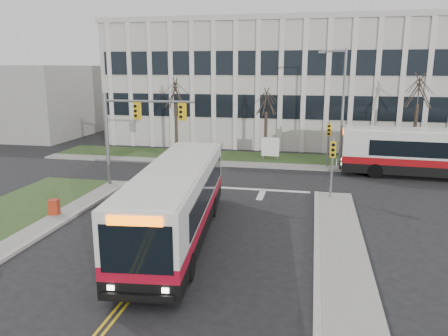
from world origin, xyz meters
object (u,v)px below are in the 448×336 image
streetlight (341,102)px  bus_main (177,203)px  bus_cross (434,154)px  directory_sign (270,147)px  newspaper_box_red (54,208)px

streetlight → bus_main: size_ratio=0.72×
streetlight → bus_cross: size_ratio=0.72×
streetlight → bus_cross: streetlight is taller
streetlight → bus_main: bearing=-115.3°
bus_main → bus_cross: bearing=39.3°
directory_sign → newspaper_box_red: size_ratio=2.11×
newspaper_box_red → directory_sign: bearing=49.3°
streetlight → newspaper_box_red: (-15.37, -15.45, -4.72)m
streetlight → newspaper_box_red: streetlight is taller
directory_sign → bus_main: (-2.48, -18.28, 0.53)m
directory_sign → newspaper_box_red: (-9.84, -16.75, -0.70)m
directory_sign → bus_cross: (12.12, -3.50, 0.53)m
streetlight → bus_main: 19.10m
directory_sign → bus_main: 18.46m
bus_cross → newspaper_box_red: (-21.96, -13.25, -1.23)m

